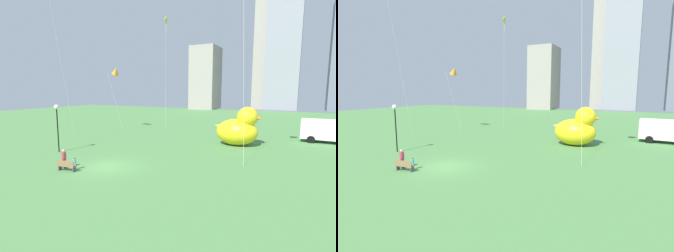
% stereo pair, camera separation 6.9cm
% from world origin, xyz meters
% --- Properties ---
extents(ground_plane, '(140.00, 140.00, 0.00)m').
position_xyz_m(ground_plane, '(0.00, 0.00, 0.00)').
color(ground_plane, '#4C8044').
extents(park_bench, '(1.59, 0.71, 0.90)m').
position_xyz_m(park_bench, '(-2.13, -2.49, 0.47)').
color(park_bench, olive).
rests_on(park_bench, ground).
extents(person_adult, '(0.39, 0.39, 1.59)m').
position_xyz_m(person_adult, '(-2.94, -2.01, 0.88)').
color(person_adult, '#38476B').
rests_on(person_adult, ground).
extents(person_child, '(0.25, 0.25, 1.02)m').
position_xyz_m(person_child, '(-1.87, -1.86, 0.56)').
color(person_child, silver).
rests_on(person_child, ground).
extents(giant_inflatable_duck, '(5.53, 3.55, 4.59)m').
position_xyz_m(giant_inflatable_duck, '(7.93, 13.81, 1.95)').
color(giant_inflatable_duck, yellow).
rests_on(giant_inflatable_duck, ground).
extents(lamppost, '(0.50, 0.50, 5.00)m').
position_xyz_m(lamppost, '(-8.13, 1.69, 3.90)').
color(lamppost, black).
rests_on(lamppost, ground).
extents(box_truck, '(5.99, 2.61, 2.85)m').
position_xyz_m(box_truck, '(17.22, 20.32, 1.44)').
color(box_truck, white).
rests_on(box_truck, ground).
extents(city_skyline, '(50.90, 19.93, 39.76)m').
position_xyz_m(city_skyline, '(6.29, 76.76, 17.11)').
color(city_skyline, '#9E938C').
rests_on(city_skyline, ground).
extents(kite_yellow, '(0.23, 1.27, 18.45)m').
position_xyz_m(kite_yellow, '(-6.21, 22.18, 16.68)').
color(kite_yellow, silver).
rests_on(kite_yellow, ground).
extents(kite_orange, '(2.49, 2.39, 10.27)m').
position_xyz_m(kite_orange, '(-12.35, 16.53, 9.51)').
color(kite_orange, silver).
rests_on(kite_orange, ground).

